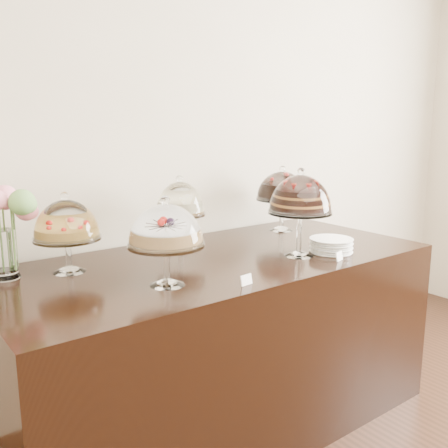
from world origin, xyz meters
TOP-DOWN VIEW (x-y plane):
  - wall_back at (0.00, 3.00)m, footprint 5.00×0.04m
  - display_counter at (-0.27, 2.45)m, footprint 2.20×1.00m
  - cake_stand_sugar_sponge at (-0.69, 2.24)m, footprint 0.32×0.32m
  - cake_stand_choco_layer at (0.08, 2.23)m, footprint 0.32×0.32m
  - cake_stand_cheesecake at (-0.31, 2.73)m, footprint 0.26×0.26m
  - cake_stand_dark_choco at (0.43, 2.73)m, footprint 0.32×0.32m
  - cake_stand_fruit_tart at (-0.95, 2.67)m, footprint 0.30×0.30m
  - flower_vase at (-1.19, 2.75)m, footprint 0.31×0.30m
  - plate_stack at (0.26, 2.18)m, footprint 0.22×0.22m
  - price_card_left at (-0.43, 2.04)m, footprint 0.06×0.02m
  - price_card_right at (0.17, 2.05)m, footprint 0.06×0.03m

SIDE VIEW (x-z plane):
  - display_counter at x=-0.27m, z-range 0.00..0.90m
  - price_card_left at x=-0.43m, z-range 0.90..0.94m
  - price_card_right at x=0.17m, z-range 0.90..0.94m
  - plate_stack at x=0.26m, z-range 0.90..0.97m
  - cake_stand_fruit_tart at x=-0.95m, z-range 0.94..1.31m
  - cake_stand_sugar_sponge at x=-0.69m, z-range 0.95..1.32m
  - cake_stand_cheesecake at x=-0.31m, z-range 0.95..1.35m
  - flower_vase at x=-1.19m, z-range 0.96..1.36m
  - cake_stand_dark_choco at x=0.43m, z-range 0.96..1.37m
  - cake_stand_choco_layer at x=0.08m, z-range 0.98..1.42m
  - wall_back at x=0.00m, z-range 0.00..3.00m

